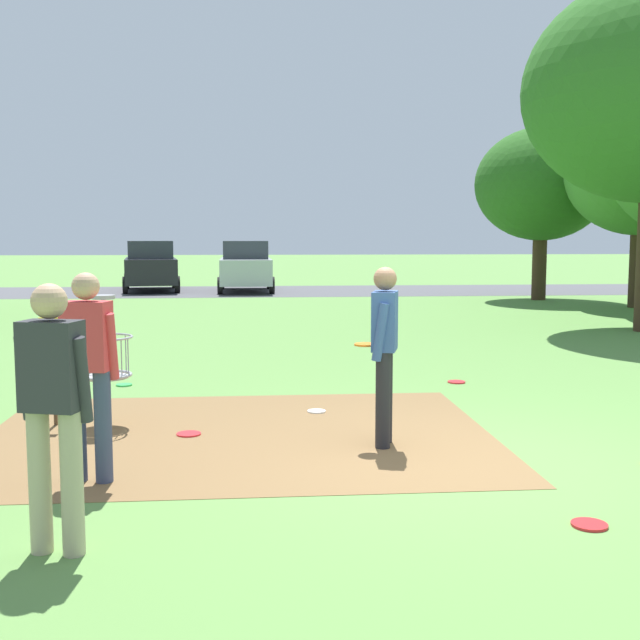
{
  "coord_description": "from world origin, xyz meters",
  "views": [
    {
      "loc": [
        -1.75,
        -6.63,
        1.99
      ],
      "look_at": [
        -0.95,
        2.63,
        1.0
      ],
      "focal_mm": 43.9,
      "sensor_mm": 36.0,
      "label": 1
    }
  ],
  "objects_px": {
    "frisbee_far_left": "(124,385)",
    "parked_car_center_left": "(246,266)",
    "player_waiting_right": "(53,403)",
    "player_foreground_watching": "(384,345)",
    "player_throwing": "(88,365)",
    "disc_golf_basket": "(99,356)",
    "frisbee_near_basket": "(589,525)",
    "parked_car_leftmost": "(151,266)",
    "frisbee_by_tee": "(189,434)",
    "tree_mid_center": "(542,185)",
    "frisbee_mid_grass": "(456,382)",
    "frisbee_scattered_a": "(317,411)"
  },
  "relations": [
    {
      "from": "frisbee_far_left",
      "to": "parked_car_center_left",
      "type": "bearing_deg",
      "value": 85.27
    },
    {
      "from": "player_waiting_right",
      "to": "player_foreground_watching",
      "type": "bearing_deg",
      "value": 43.69
    },
    {
      "from": "player_throwing",
      "to": "disc_golf_basket",
      "type": "bearing_deg",
      "value": 98.38
    },
    {
      "from": "frisbee_near_basket",
      "to": "parked_car_leftmost",
      "type": "xyz_separation_m",
      "value": [
        -6.03,
        24.23,
        0.91
      ]
    },
    {
      "from": "disc_golf_basket",
      "to": "frisbee_by_tee",
      "type": "height_order",
      "value": "disc_golf_basket"
    },
    {
      "from": "frisbee_by_tee",
      "to": "parked_car_leftmost",
      "type": "height_order",
      "value": "parked_car_leftmost"
    },
    {
      "from": "frisbee_by_tee",
      "to": "parked_car_leftmost",
      "type": "bearing_deg",
      "value": 98.15
    },
    {
      "from": "frisbee_by_tee",
      "to": "parked_car_center_left",
      "type": "height_order",
      "value": "parked_car_center_left"
    },
    {
      "from": "disc_golf_basket",
      "to": "tree_mid_center",
      "type": "height_order",
      "value": "tree_mid_center"
    },
    {
      "from": "player_throwing",
      "to": "frisbee_far_left",
      "type": "xyz_separation_m",
      "value": [
        -0.41,
        4.18,
        -0.96
      ]
    },
    {
      "from": "player_throwing",
      "to": "parked_car_leftmost",
      "type": "height_order",
      "value": "parked_car_leftmost"
    },
    {
      "from": "frisbee_near_basket",
      "to": "tree_mid_center",
      "type": "bearing_deg",
      "value": 70.46
    },
    {
      "from": "tree_mid_center",
      "to": "player_throwing",
      "type": "bearing_deg",
      "value": -120.4
    },
    {
      "from": "frisbee_mid_grass",
      "to": "player_waiting_right",
      "type": "bearing_deg",
      "value": -126.29
    },
    {
      "from": "player_waiting_right",
      "to": "frisbee_by_tee",
      "type": "distance_m",
      "value": 3.12
    },
    {
      "from": "frisbee_mid_grass",
      "to": "frisbee_far_left",
      "type": "height_order",
      "value": "same"
    },
    {
      "from": "frisbee_by_tee",
      "to": "frisbee_mid_grass",
      "type": "relative_size",
      "value": 1.02
    },
    {
      "from": "player_throwing",
      "to": "frisbee_mid_grass",
      "type": "height_order",
      "value": "player_throwing"
    },
    {
      "from": "player_foreground_watching",
      "to": "frisbee_by_tee",
      "type": "bearing_deg",
      "value": 163.97
    },
    {
      "from": "player_waiting_right",
      "to": "disc_golf_basket",
      "type": "bearing_deg",
      "value": 96.17
    },
    {
      "from": "player_throwing",
      "to": "frisbee_far_left",
      "type": "distance_m",
      "value": 4.31
    },
    {
      "from": "parked_car_leftmost",
      "to": "frisbee_by_tee",
      "type": "bearing_deg",
      "value": -81.85
    },
    {
      "from": "player_waiting_right",
      "to": "frisbee_near_basket",
      "type": "relative_size",
      "value": 6.87
    },
    {
      "from": "player_foreground_watching",
      "to": "player_waiting_right",
      "type": "distance_m",
      "value": 3.43
    },
    {
      "from": "player_waiting_right",
      "to": "frisbee_scattered_a",
      "type": "relative_size",
      "value": 8.18
    },
    {
      "from": "frisbee_scattered_a",
      "to": "player_foreground_watching",
      "type": "bearing_deg",
      "value": -70.27
    },
    {
      "from": "player_throwing",
      "to": "frisbee_by_tee",
      "type": "distance_m",
      "value": 1.86
    },
    {
      "from": "disc_golf_basket",
      "to": "frisbee_scattered_a",
      "type": "bearing_deg",
      "value": 11.44
    },
    {
      "from": "frisbee_scattered_a",
      "to": "disc_golf_basket",
      "type": "bearing_deg",
      "value": -168.56
    },
    {
      "from": "disc_golf_basket",
      "to": "player_throwing",
      "type": "distance_m",
      "value": 1.93
    },
    {
      "from": "player_foreground_watching",
      "to": "parked_car_center_left",
      "type": "distance_m",
      "value": 21.44
    },
    {
      "from": "player_foreground_watching",
      "to": "parked_car_center_left",
      "type": "relative_size",
      "value": 0.4
    },
    {
      "from": "player_waiting_right",
      "to": "tree_mid_center",
      "type": "bearing_deg",
      "value": 61.75
    },
    {
      "from": "frisbee_far_left",
      "to": "parked_car_center_left",
      "type": "height_order",
      "value": "parked_car_center_left"
    },
    {
      "from": "player_throwing",
      "to": "frisbee_mid_grass",
      "type": "xyz_separation_m",
      "value": [
        4.1,
        4.01,
        -0.96
      ]
    },
    {
      "from": "frisbee_mid_grass",
      "to": "parked_car_center_left",
      "type": "distance_m",
      "value": 18.56
    },
    {
      "from": "player_throwing",
      "to": "parked_car_center_left",
      "type": "distance_m",
      "value": 22.32
    },
    {
      "from": "disc_golf_basket",
      "to": "frisbee_far_left",
      "type": "height_order",
      "value": "disc_golf_basket"
    },
    {
      "from": "player_waiting_right",
      "to": "parked_car_center_left",
      "type": "distance_m",
      "value": 23.78
    },
    {
      "from": "disc_golf_basket",
      "to": "parked_car_center_left",
      "type": "bearing_deg",
      "value": 86.16
    },
    {
      "from": "player_throwing",
      "to": "frisbee_scattered_a",
      "type": "bearing_deg",
      "value": 49.24
    },
    {
      "from": "player_foreground_watching",
      "to": "frisbee_mid_grass",
      "type": "relative_size",
      "value": 7.09
    },
    {
      "from": "player_foreground_watching",
      "to": "player_throwing",
      "type": "relative_size",
      "value": 1.0
    },
    {
      "from": "player_throwing",
      "to": "tree_mid_center",
      "type": "bearing_deg",
      "value": 59.6
    },
    {
      "from": "disc_golf_basket",
      "to": "frisbee_far_left",
      "type": "relative_size",
      "value": 6.53
    },
    {
      "from": "player_waiting_right",
      "to": "tree_mid_center",
      "type": "distance_m",
      "value": 21.88
    },
    {
      "from": "frisbee_near_basket",
      "to": "frisbee_by_tee",
      "type": "distance_m",
      "value": 4.05
    },
    {
      "from": "disc_golf_basket",
      "to": "frisbee_near_basket",
      "type": "height_order",
      "value": "disc_golf_basket"
    },
    {
      "from": "parked_car_center_left",
      "to": "player_waiting_right",
      "type": "bearing_deg",
      "value": -92.42
    },
    {
      "from": "disc_golf_basket",
      "to": "parked_car_center_left",
      "type": "xyz_separation_m",
      "value": [
        1.37,
        20.4,
        0.17
      ]
    }
  ]
}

